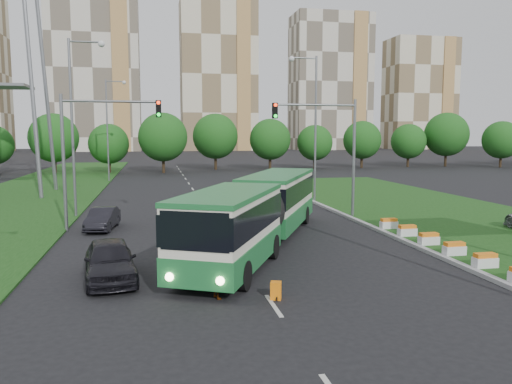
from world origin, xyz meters
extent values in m
plane|color=black|center=(0.00, 0.00, 0.00)|extent=(360.00, 360.00, 0.00)
cube|color=#163F12|center=(13.00, 8.00, 0.07)|extent=(14.00, 60.00, 0.15)
cube|color=#969696|center=(6.05, 8.00, 0.09)|extent=(0.30, 60.00, 0.18)
cube|color=#163F12|center=(-18.00, 25.00, 0.05)|extent=(12.00, 110.00, 0.10)
cylinder|color=slate|center=(6.40, 10.00, 4.00)|extent=(0.20, 0.20, 8.00)
cylinder|color=slate|center=(3.65, 10.00, 7.60)|extent=(5.50, 0.14, 0.14)
cube|color=black|center=(0.90, 10.00, 7.20)|extent=(0.32, 0.32, 1.00)
cylinder|color=slate|center=(-12.00, 9.00, 4.00)|extent=(0.20, 0.20, 8.00)
cylinder|color=slate|center=(-9.25, 9.00, 7.60)|extent=(5.50, 0.14, 0.14)
cube|color=black|center=(-6.50, 9.00, 7.20)|extent=(0.32, 0.32, 1.00)
cube|color=beige|center=(-25.00, 150.00, 26.00)|extent=(28.00, 15.00, 52.00)
cube|color=beige|center=(15.00, 150.00, 25.00)|extent=(25.00, 15.00, 50.00)
cube|color=beige|center=(55.00, 150.00, 23.50)|extent=(27.00, 15.00, 47.00)
cube|color=beige|center=(90.00, 150.00, 20.00)|extent=(24.00, 14.00, 40.00)
cube|color=silver|center=(-1.95, -2.22, 1.89)|extent=(2.71, 7.47, 2.92)
cube|color=silver|center=(-1.95, 7.35, 1.89)|extent=(2.71, 9.09, 2.92)
cylinder|color=black|center=(-1.95, 2.16, 1.84)|extent=(2.71, 1.35, 2.71)
cube|color=#1D6732|center=(-1.95, -2.22, 0.92)|extent=(2.79, 7.52, 1.03)
cube|color=#1D6732|center=(-1.95, 7.35, 0.92)|extent=(2.79, 9.14, 1.03)
cube|color=black|center=(-1.95, -2.22, 2.38)|extent=(2.79, 7.52, 1.14)
cube|color=black|center=(-1.95, 7.35, 2.38)|extent=(2.79, 9.14, 1.14)
imported|color=black|center=(-8.60, -1.87, 0.80)|extent=(2.48, 4.92, 1.61)
imported|color=black|center=(-9.94, 9.03, 0.65)|extent=(1.88, 4.10, 1.30)
imported|color=gray|center=(-4.77, -4.88, 0.81)|extent=(0.57, 0.69, 1.61)
cube|color=orange|center=(-2.78, -5.40, 0.31)|extent=(0.37, 0.31, 0.63)
cylinder|color=black|center=(-2.78, -5.55, 0.07)|extent=(0.04, 0.15, 0.15)
camera|label=1|loc=(-6.80, -21.69, 5.74)|focal=35.00mm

